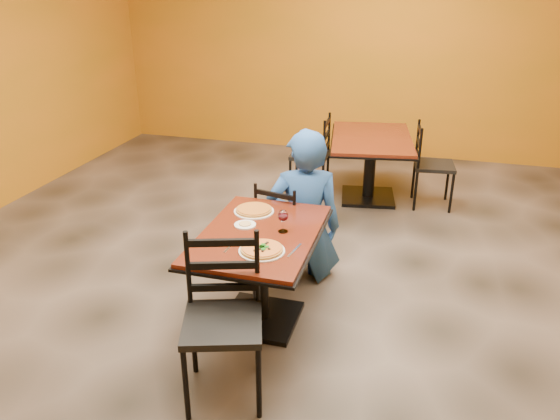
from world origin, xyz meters
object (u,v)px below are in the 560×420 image
(plate_main, at_px, (262,251))
(pizza_main, at_px, (262,249))
(pizza_far, at_px, (254,209))
(plate_far, at_px, (254,211))
(side_plate, at_px, (245,225))
(diner, at_px, (304,205))
(chair_second_left, at_px, (310,155))
(chair_second_right, at_px, (434,166))
(table_main, at_px, (260,256))
(chair_main_far, at_px, (284,228))
(chair_main_near, at_px, (223,324))
(wine_glass, at_px, (283,220))
(table_second, at_px, (371,153))

(plate_main, distance_m, pizza_main, 0.02)
(pizza_far, bearing_deg, pizza_main, -67.18)
(plate_far, xyz_separation_m, side_plate, (0.02, -0.25, 0.00))
(diner, bearing_deg, chair_second_left, -96.40)
(chair_second_right, relative_size, plate_main, 3.04)
(diner, height_order, pizza_far, diner)
(table_main, distance_m, chair_main_far, 0.77)
(chair_main_near, distance_m, diner, 1.60)
(chair_main_far, bearing_deg, chair_second_right, -110.38)
(plate_main, bearing_deg, pizza_far, 112.82)
(diner, height_order, wine_glass, diner)
(pizza_far, bearing_deg, table_main, -65.29)
(chair_main_near, bearing_deg, wine_glass, 63.17)
(table_main, distance_m, table_second, 2.73)
(chair_main_near, bearing_deg, chair_second_right, 53.69)
(chair_second_right, xyz_separation_m, pizza_far, (-1.33, -2.36, 0.30))
(chair_main_far, xyz_separation_m, side_plate, (-0.11, -0.68, 0.32))
(side_plate, distance_m, wine_glass, 0.31)
(side_plate, bearing_deg, diner, 68.25)
(chair_second_left, xyz_separation_m, plate_main, (0.35, -2.96, 0.28))
(chair_main_near, height_order, plate_main, chair_main_near)
(chair_main_far, xyz_separation_m, diner, (0.17, 0.02, 0.22))
(chair_main_near, relative_size, diner, 0.79)
(wine_glass, bearing_deg, table_main, -160.47)
(table_main, bearing_deg, chair_main_far, 91.85)
(chair_second_left, bearing_deg, diner, 8.69)
(plate_main, height_order, pizza_main, pizza_main)
(diner, relative_size, side_plate, 8.23)
(wine_glass, bearing_deg, chair_second_left, 98.66)
(plate_main, xyz_separation_m, side_plate, (-0.24, 0.36, 0.00))
(chair_main_far, distance_m, plate_far, 0.55)
(chair_second_right, bearing_deg, pizza_main, 153.46)
(diner, height_order, plate_far, diner)
(chair_second_left, relative_size, pizza_far, 3.38)
(chair_main_far, distance_m, diner, 0.28)
(diner, bearing_deg, wine_glass, 73.24)
(plate_main, xyz_separation_m, plate_far, (-0.26, 0.61, 0.00))
(table_main, distance_m, diner, 0.80)
(plate_main, distance_m, pizza_far, 0.66)
(chair_main_near, distance_m, pizza_main, 0.60)
(chair_main_far, bearing_deg, table_main, 103.45)
(pizza_far, bearing_deg, wine_glass, -41.68)
(table_main, xyz_separation_m, chair_second_right, (1.18, 2.69, -0.08))
(chair_main_far, distance_m, side_plate, 0.76)
(chair_second_right, bearing_deg, chair_main_far, 141.43)
(chair_second_left, xyz_separation_m, chair_second_right, (1.42, 0.00, -0.00))
(table_main, bearing_deg, pizza_main, -69.52)
(side_plate, bearing_deg, wine_glass, -4.53)
(plate_main, bearing_deg, chair_main_far, 97.04)
(diner, relative_size, plate_main, 4.25)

